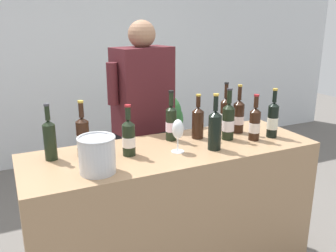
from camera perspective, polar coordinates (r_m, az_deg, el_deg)
wall_back at (r=4.62m, az=-13.71°, el=11.85°), size 8.00×0.10×2.80m
counter at (r=2.47m, az=0.75°, el=-14.17°), size 1.84×0.63×0.97m
wine_bottle_0 at (r=2.15m, az=-18.13°, el=-1.87°), size 0.07×0.07×0.33m
wine_bottle_1 at (r=2.38m, az=0.49°, el=0.58°), size 0.07×0.07×0.33m
wine_bottle_2 at (r=2.13m, az=-6.21°, el=-1.74°), size 0.08×0.08×0.31m
wine_bottle_3 at (r=2.22m, az=7.39°, el=-0.43°), size 0.08×0.08×0.35m
wine_bottle_4 at (r=2.59m, az=11.04°, el=1.57°), size 0.08×0.08×0.34m
wine_bottle_5 at (r=2.45m, az=13.49°, el=0.39°), size 0.07×0.07×0.31m
wine_bottle_6 at (r=2.54m, az=16.17°, el=0.99°), size 0.07×0.07×0.33m
wine_bottle_7 at (r=2.43m, az=4.72°, el=0.72°), size 0.08×0.08×0.30m
wine_bottle_8 at (r=2.15m, az=-13.25°, el=-1.65°), size 0.08×0.08×0.33m
wine_bottle_9 at (r=2.43m, az=9.47°, el=0.79°), size 0.08×0.08×0.35m
wine_bottle_10 at (r=2.61m, az=9.01°, el=1.90°), size 0.07×0.07×0.35m
wine_glass at (r=2.16m, az=1.64°, el=-0.71°), size 0.08×0.08×0.20m
ice_bucket at (r=1.92m, az=-11.11°, el=-4.42°), size 0.20×0.20×0.20m
person_server at (r=2.86m, az=-3.82°, el=-1.77°), size 0.59×0.33×1.74m
potted_shrub at (r=3.67m, az=-0.94°, el=0.13°), size 0.48×0.52×1.06m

